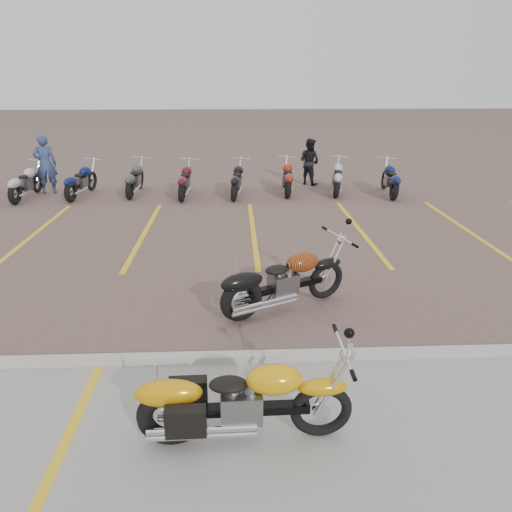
{
  "coord_description": "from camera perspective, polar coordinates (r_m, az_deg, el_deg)",
  "views": [
    {
      "loc": [
        -0.46,
        -7.94,
        3.72
      ],
      "look_at": [
        -0.1,
        0.15,
        0.75
      ],
      "focal_mm": 35.0,
      "sensor_mm": 36.0,
      "label": 1
    }
  ],
  "objects": [
    {
      "name": "ground",
      "position": [
        8.78,
        0.7,
        -4.93
      ],
      "size": [
        100.0,
        100.0,
        0.0
      ],
      "primitive_type": "plane",
      "color": "brown",
      "rests_on": "ground"
    },
    {
      "name": "concrete_apron",
      "position": [
        5.08,
        3.85,
        -26.86
      ],
      "size": [
        60.0,
        5.0,
        0.01
      ],
      "primitive_type": "cube",
      "color": "#9E9B93",
      "rests_on": "ground"
    },
    {
      "name": "curb",
      "position": [
        6.99,
        1.62,
        -11.43
      ],
      "size": [
        60.0,
        0.18,
        0.12
      ],
      "primitive_type": "cube",
      "color": "#ADAAA3",
      "rests_on": "ground"
    },
    {
      "name": "parking_stripes",
      "position": [
        12.51,
        -0.32,
        2.85
      ],
      "size": [
        38.0,
        5.5,
        0.01
      ],
      "primitive_type": null,
      "color": "gold",
      "rests_on": "ground"
    },
    {
      "name": "yellow_cruiser",
      "position": [
        5.45,
        -1.81,
        -16.49
      ],
      "size": [
        2.28,
        0.34,
        0.94
      ],
      "rotation": [
        0.07,
        0.0,
        0.02
      ],
      "color": "black",
      "rests_on": "ground"
    },
    {
      "name": "flame_cruiser",
      "position": [
        8.21,
        2.91,
        -3.13
      ],
      "size": [
        2.17,
        1.17,
        0.97
      ],
      "rotation": [
        0.08,
        0.0,
        0.46
      ],
      "color": "black",
      "rests_on": "ground"
    },
    {
      "name": "person_a",
      "position": [
        17.81,
        -22.93,
        9.63
      ],
      "size": [
        0.78,
        0.6,
        1.91
      ],
      "primitive_type": "imported",
      "rotation": [
        0.0,
        0.0,
        3.36
      ],
      "color": "navy",
      "rests_on": "ground"
    },
    {
      "name": "person_b",
      "position": [
        17.98,
        6.12,
        10.67
      ],
      "size": [
        0.99,
        0.98,
        1.61
      ],
      "primitive_type": "imported",
      "rotation": [
        0.0,
        0.0,
        2.39
      ],
      "color": "black",
      "rests_on": "ground"
    },
    {
      "name": "bg_bike_row",
      "position": [
        16.5,
        -11.07,
        8.68
      ],
      "size": [
        15.69,
        2.05,
        1.1
      ],
      "color": "black",
      "rests_on": "ground"
    }
  ]
}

